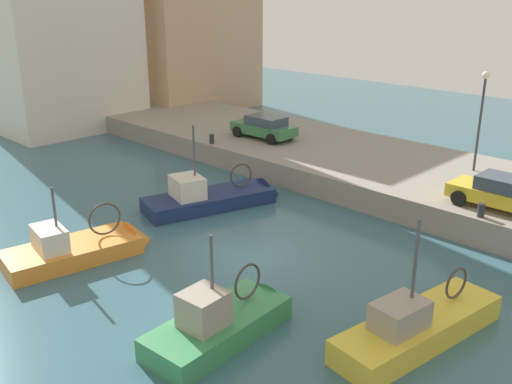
{
  "coord_description": "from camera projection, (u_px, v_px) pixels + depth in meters",
  "views": [
    {
      "loc": [
        -13.86,
        -14.54,
        9.76
      ],
      "look_at": [
        3.2,
        2.32,
        1.2
      ],
      "focal_mm": 40.59,
      "sensor_mm": 36.0,
      "label": 1
    }
  ],
  "objects": [
    {
      "name": "mooring_bollard_mid",
      "position": [
        212.0,
        139.0,
        33.24
      ],
      "size": [
        0.28,
        0.28,
        0.55
      ],
      "primitive_type": "cylinder",
      "color": "#2D2D33",
      "rests_on": "quay_wall"
    },
    {
      "name": "water_surface",
      "position": [
        240.0,
        256.0,
        22.2
      ],
      "size": [
        80.0,
        80.0,
        0.0
      ],
      "primitive_type": "plane",
      "color": "#386070",
      "rests_on": "ground"
    },
    {
      "name": "fishing_boat_green",
      "position": [
        227.0,
        329.0,
        17.21
      ],
      "size": [
        5.55,
        2.23,
        4.23
      ],
      "color": "#388951",
      "rests_on": "ground"
    },
    {
      "name": "fishing_boat_navy",
      "position": [
        216.0,
        203.0,
        27.2
      ],
      "size": [
        7.12,
        3.8,
        4.91
      ],
      "color": "navy",
      "rests_on": "ground"
    },
    {
      "name": "parked_car_green",
      "position": [
        264.0,
        127.0,
        34.28
      ],
      "size": [
        2.04,
        4.04,
        1.35
      ],
      "color": "#387547",
      "rests_on": "quay_wall"
    },
    {
      "name": "fishing_boat_yellow",
      "position": [
        423.0,
        333.0,
        17.01
      ],
      "size": [
        6.86,
        2.54,
        4.72
      ],
      "color": "gold",
      "rests_on": "ground"
    },
    {
      "name": "quay_streetlamp",
      "position": [
        482.0,
        105.0,
        27.37
      ],
      "size": [
        0.36,
        0.36,
        4.83
      ],
      "color": "#38383D",
      "rests_on": "quay_wall"
    },
    {
      "name": "fishing_boat_orange",
      "position": [
        84.0,
        254.0,
        22.04
      ],
      "size": [
        5.93,
        2.98,
        3.95
      ],
      "color": "orange",
      "rests_on": "ground"
    },
    {
      "name": "mooring_bollard_south",
      "position": [
        481.0,
        210.0,
        22.65
      ],
      "size": [
        0.28,
        0.28,
        0.55
      ],
      "primitive_type": "cylinder",
      "color": "#2D2D33",
      "rests_on": "quay_wall"
    },
    {
      "name": "parked_car_yellow",
      "position": [
        504.0,
        193.0,
        23.3
      ],
      "size": [
        1.9,
        4.15,
        1.37
      ],
      "color": "gold",
      "rests_on": "quay_wall"
    },
    {
      "name": "quay_wall",
      "position": [
        401.0,
        175.0,
        29.7
      ],
      "size": [
        9.0,
        56.0,
        1.2
      ],
      "primitive_type": "cube",
      "color": "gray",
      "rests_on": "ground"
    },
    {
      "name": "waterfront_building_west",
      "position": [
        182.0,
        21.0,
        47.4
      ],
      "size": [
        10.42,
        9.2,
        14.15
      ],
      "color": "tan",
      "rests_on": "ground"
    }
  ]
}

